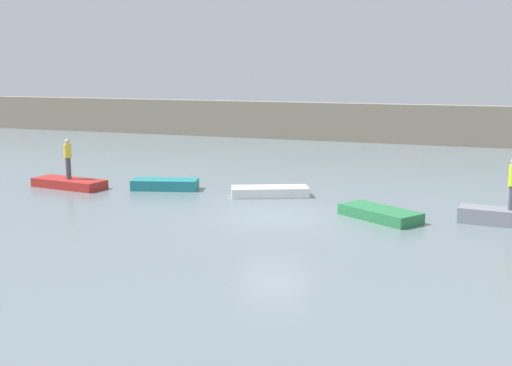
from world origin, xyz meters
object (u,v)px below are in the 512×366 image
Objects in this scene: rowboat_grey at (511,218)px; rowboat_green at (380,214)px; rowboat_red at (69,183)px; rowboat_teal at (165,184)px; person_yellow_shirt at (68,157)px; rowboat_white at (270,192)px.

rowboat_green is at bearing -166.88° from rowboat_grey.
rowboat_red is 4.26m from rowboat_teal.
rowboat_grey is 17.98m from person_yellow_shirt.
rowboat_white is 8.98m from person_yellow_shirt.
rowboat_green is (13.71, -1.20, -0.00)m from rowboat_red.
person_yellow_shirt reaches higher than rowboat_teal.
rowboat_white reaches higher than rowboat_green.
rowboat_white is at bearing 15.31° from rowboat_red.
rowboat_white is 1.77× the size of person_yellow_shirt.
rowboat_white is at bearing -14.09° from rowboat_teal.
rowboat_teal is at bearing 158.21° from rowboat_white.
rowboat_red is 1.17m from person_yellow_shirt.
rowboat_green is at bearing -50.70° from rowboat_white.
rowboat_red is at bearing -176.86° from rowboat_grey.
rowboat_green is 1.67× the size of person_yellow_shirt.
rowboat_red reaches higher than rowboat_green.
person_yellow_shirt is at bearing 178.28° from rowboat_teal.
person_yellow_shirt is (0.00, 0.00, 1.17)m from rowboat_red.
rowboat_green is at bearing -4.98° from person_yellow_shirt.
rowboat_teal reaches higher than rowboat_red.
rowboat_white is (4.69, 0.18, -0.03)m from rowboat_teal.
rowboat_red is 1.01× the size of rowboat_grey.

